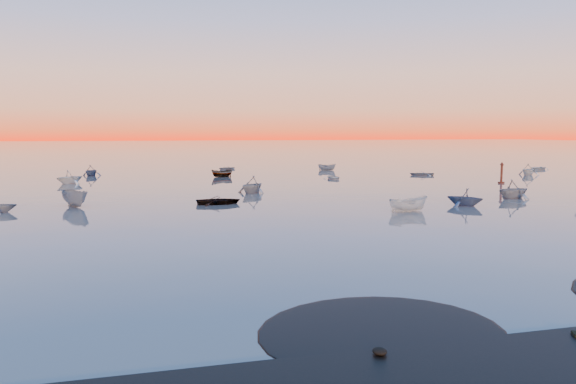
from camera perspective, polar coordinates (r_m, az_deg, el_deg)
name	(u,v)px	position (r m, az deg, el deg)	size (l,w,h in m)	color
ground	(213,163)	(119.42, -7.63, 2.93)	(600.00, 600.00, 0.00)	#6E635C
mud_lobes	(559,308)	(23.96, 25.83, -10.53)	(140.00, 6.00, 0.07)	black
moored_fleet	(260,183)	(73.17, -2.89, 0.96)	(124.00, 58.00, 1.20)	silver
boat_near_center	(408,211)	(47.96, 12.10, -1.92)	(3.59, 1.52, 1.24)	silver
boat_near_right	(465,206)	(52.87, 17.50, -1.33)	(3.42, 1.54, 1.20)	#394A6D
channel_marker	(502,174)	(77.08, 20.87, 1.67)	(0.81, 0.81, 2.88)	#46180F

